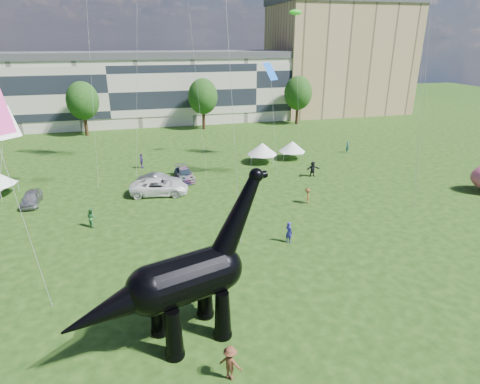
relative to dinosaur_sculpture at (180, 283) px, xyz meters
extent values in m
plane|color=#16330C|center=(2.53, 0.28, -3.53)|extent=(220.00, 220.00, 0.00)
cube|color=beige|center=(-5.47, 62.28, 2.47)|extent=(78.00, 11.00, 12.00)
cube|color=tan|center=(42.53, 65.28, 7.47)|extent=(28.00, 18.00, 22.00)
cylinder|color=#382314|center=(-9.47, 53.28, -1.93)|extent=(0.56, 0.56, 3.20)
ellipsoid|color=#14380F|center=(-9.47, 53.28, 2.79)|extent=(5.20, 5.20, 6.24)
cylinder|color=#382314|center=(10.53, 53.28, -1.93)|extent=(0.56, 0.56, 3.20)
ellipsoid|color=#14380F|center=(10.53, 53.28, 2.79)|extent=(5.20, 5.20, 6.24)
cylinder|color=#382314|center=(28.53, 53.28, -1.93)|extent=(0.56, 0.56, 3.20)
ellipsoid|color=#14380F|center=(28.53, 53.28, 2.79)|extent=(5.20, 5.20, 6.24)
cone|color=black|center=(-0.56, -1.27, -2.11)|extent=(1.23, 1.23, 2.84)
sphere|color=black|center=(-0.56, -1.27, -3.36)|extent=(1.04, 1.04, 1.04)
cone|color=black|center=(-1.18, 0.72, -2.11)|extent=(1.23, 1.23, 2.84)
sphere|color=black|center=(-1.18, 0.72, -3.36)|extent=(1.04, 1.04, 1.04)
cone|color=black|center=(2.15, -0.42, -2.11)|extent=(1.23, 1.23, 2.84)
sphere|color=black|center=(2.15, -0.42, -3.36)|extent=(1.04, 1.04, 1.04)
cone|color=black|center=(1.53, 1.57, -2.11)|extent=(1.23, 1.23, 2.84)
sphere|color=black|center=(1.53, 1.57, -3.36)|extent=(1.04, 1.04, 1.04)
cylinder|color=black|center=(0.39, 0.12, 0.16)|extent=(4.56, 3.62, 2.56)
sphere|color=black|center=(-1.51, -0.47, 0.16)|extent=(2.56, 2.56, 2.56)
sphere|color=black|center=(2.29, 0.71, 0.16)|extent=(2.46, 2.46, 2.46)
cone|color=black|center=(3.39, 1.06, 2.90)|extent=(3.83, 2.42, 5.01)
sphere|color=black|center=(4.50, 1.40, 5.08)|extent=(0.80, 0.80, 0.80)
cylinder|color=black|center=(4.77, 1.49, 5.03)|extent=(0.76, 0.60, 0.42)
cone|color=black|center=(-3.37, -1.05, -0.16)|extent=(5.37, 3.39, 2.78)
imported|color=#ACADB1|center=(-12.06, 22.74, -2.86)|extent=(1.61, 3.97, 1.35)
imported|color=slate|center=(0.50, 24.22, -2.74)|extent=(5.12, 3.22, 1.59)
imported|color=white|center=(0.37, 22.34, -2.69)|extent=(6.39, 3.66, 1.68)
imported|color=#595960|center=(3.53, 26.38, -2.87)|extent=(2.22, 4.71, 1.33)
cube|color=white|center=(18.78, 31.25, -2.52)|extent=(3.31, 3.31, 0.11)
cone|color=white|center=(18.78, 31.25, -1.78)|extent=(4.20, 4.20, 1.38)
cylinder|color=#999999|center=(17.23, 30.28, -3.03)|extent=(0.06, 0.06, 1.01)
cylinder|color=#999999|center=(19.75, 29.70, -3.03)|extent=(0.06, 0.06, 1.01)
cylinder|color=#999999|center=(17.81, 32.80, -3.03)|extent=(0.06, 0.06, 1.01)
cylinder|color=#999999|center=(20.32, 32.22, -3.03)|extent=(0.06, 0.06, 1.01)
cube|color=white|center=(14.31, 30.54, -2.42)|extent=(3.79, 3.79, 0.12)
cone|color=white|center=(14.31, 30.54, -1.61)|extent=(4.80, 4.80, 1.52)
cylinder|color=#999999|center=(12.54, 29.60, -2.98)|extent=(0.06, 0.06, 1.11)
cylinder|color=#999999|center=(15.25, 28.77, -2.98)|extent=(0.06, 0.06, 1.11)
cylinder|color=#999999|center=(13.36, 32.31, -2.98)|extent=(0.06, 0.06, 1.11)
cylinder|color=#999999|center=(16.07, 31.48, -2.98)|extent=(0.06, 0.06, 1.11)
cylinder|color=#999999|center=(-15.22, 24.48, -2.96)|extent=(0.06, 0.06, 1.14)
cylinder|color=#999999|center=(-14.26, 27.23, -2.96)|extent=(0.06, 0.06, 1.14)
imported|color=#2F2B9D|center=(9.65, 8.94, -2.64)|extent=(0.68, 0.77, 1.78)
imported|color=#4A3577|center=(-1.12, 32.15, -2.59)|extent=(0.69, 1.17, 1.88)
imported|color=#30793C|center=(-5.89, 16.00, -2.68)|extent=(0.98, 1.04, 1.70)
imported|color=brown|center=(14.42, 16.12, -2.74)|extent=(1.05, 1.18, 1.58)
imported|color=#31707A|center=(27.66, 32.17, -2.70)|extent=(0.44, 0.63, 1.66)
imported|color=black|center=(18.38, 23.60, -2.60)|extent=(1.75, 0.62, 1.87)
imported|color=brown|center=(1.87, -3.36, -2.62)|extent=(1.35, 1.27, 1.83)
plane|color=white|center=(-10.39, 13.47, 6.33)|extent=(2.29, 2.43, 2.15)
ellipsoid|color=green|center=(24.25, 45.76, 15.62)|extent=(2.05, 2.22, 0.82)
plane|color=blue|center=(15.81, 32.43, 7.92)|extent=(2.71, 2.53, 2.08)
camera|label=1|loc=(-1.49, -17.91, 11.90)|focal=30.00mm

